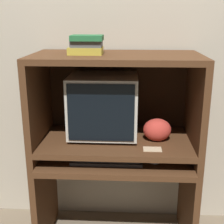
% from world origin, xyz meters
% --- Properties ---
extents(wall_back, '(6.00, 0.06, 2.60)m').
position_xyz_m(wall_back, '(0.00, 0.60, 1.30)').
color(wall_back, '#B2A893').
rests_on(wall_back, ground_plane).
extents(desk_base, '(1.05, 0.58, 0.67)m').
position_xyz_m(desk_base, '(0.00, 0.23, 0.42)').
color(desk_base, '#4C2D19').
rests_on(desk_base, ground_plane).
extents(desk_monitor_shelf, '(1.05, 0.54, 0.10)m').
position_xyz_m(desk_monitor_shelf, '(0.00, 0.27, 0.75)').
color(desk_monitor_shelf, '#4C2D19').
rests_on(desk_monitor_shelf, desk_base).
extents(hutch_upper, '(1.05, 0.54, 0.56)m').
position_xyz_m(hutch_upper, '(0.00, 0.31, 1.15)').
color(hutch_upper, '#4C2D19').
rests_on(hutch_upper, desk_monitor_shelf).
extents(crt_monitor, '(0.44, 0.38, 0.41)m').
position_xyz_m(crt_monitor, '(-0.09, 0.33, 0.99)').
color(crt_monitor, beige).
rests_on(crt_monitor, desk_monitor_shelf).
extents(keyboard, '(0.45, 0.14, 0.03)m').
position_xyz_m(keyboard, '(-0.05, 0.13, 0.68)').
color(keyboard, '#2D2D30').
rests_on(keyboard, desk_base).
extents(mouse, '(0.08, 0.05, 0.03)m').
position_xyz_m(mouse, '(0.25, 0.13, 0.69)').
color(mouse, '#B7B7B7').
rests_on(mouse, desk_base).
extents(snack_bag, '(0.18, 0.14, 0.15)m').
position_xyz_m(snack_bag, '(0.27, 0.26, 0.85)').
color(snack_bag, '#BC382D').
rests_on(snack_bag, desk_monitor_shelf).
extents(book_stack, '(0.21, 0.15, 0.11)m').
position_xyz_m(book_stack, '(-0.18, 0.26, 1.39)').
color(book_stack, gold).
rests_on(book_stack, hutch_upper).
extents(paper_card, '(0.11, 0.07, 0.00)m').
position_xyz_m(paper_card, '(0.23, 0.11, 0.78)').
color(paper_card, '#CCB28C').
rests_on(paper_card, desk_monitor_shelf).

